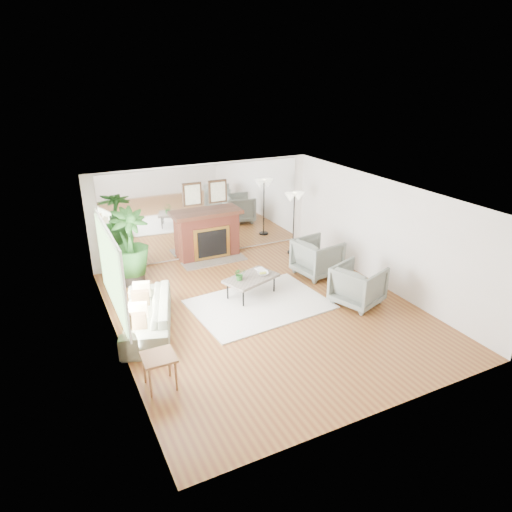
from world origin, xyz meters
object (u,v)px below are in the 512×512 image
coffee_table (251,279)px  potted_ficus (130,245)px  armchair_back (317,257)px  floor_lamp (294,202)px  fireplace (209,235)px  side_table (159,361)px  armchair_front (358,285)px  sofa (147,314)px

coffee_table → potted_ficus: size_ratio=0.73×
armchair_back → floor_lamp: size_ratio=0.58×
fireplace → floor_lamp: bearing=-17.6°
side_table → armchair_front: bearing=10.9°
sofa → armchair_back: (4.39, 0.72, 0.13)m
coffee_table → fireplace: bearing=90.3°
sofa → floor_lamp: 5.21m
armchair_front → potted_ficus: size_ratio=0.52×
coffee_table → floor_lamp: floor_lamp is taller
fireplace → coffee_table: size_ratio=1.54×
coffee_table → potted_ficus: bearing=140.4°
fireplace → sofa: bearing=-129.7°
coffee_table → potted_ficus: (-2.22, 1.83, 0.55)m
fireplace → coffee_table: fireplace is taller
fireplace → armchair_front: size_ratio=2.14×
potted_ficus → fireplace: bearing=17.7°
floor_lamp → coffee_table: bearing=-139.5°
sofa → coffee_table: bearing=115.4°
side_table → armchair_back: bearing=28.9°
coffee_table → sofa: (-2.42, -0.36, -0.11)m
coffee_table → armchair_front: (1.91, -1.31, 0.01)m
armchair_front → floor_lamp: size_ratio=0.56×
armchair_front → coffee_table: bearing=35.7°
coffee_table → armchair_back: (1.98, 0.36, 0.02)m
fireplace → armchair_back: 2.96m
potted_ficus → side_table: bearing=-96.3°
potted_ficus → floor_lamp: (4.38, 0.01, 0.48)m
fireplace → sofa: fireplace is taller
armchair_back → side_table: size_ratio=1.73×
potted_ficus → armchair_back: bearing=-19.4°
armchair_back → armchair_front: armchair_back is taller
armchair_front → side_table: armchair_front is taller
armchair_back → floor_lamp: floor_lamp is taller
armchair_front → side_table: (-4.58, -0.88, 0.05)m
coffee_table → armchair_front: bearing=-34.5°
sofa → fireplace: bearing=157.3°
armchair_front → floor_lamp: (0.26, 3.16, 1.02)m
coffee_table → floor_lamp: size_ratio=0.78×
fireplace → floor_lamp: (2.18, -0.69, 0.80)m
armchair_front → fireplace: bearing=6.8°
coffee_table → side_table: bearing=-140.5°
side_table → floor_lamp: floor_lamp is taller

